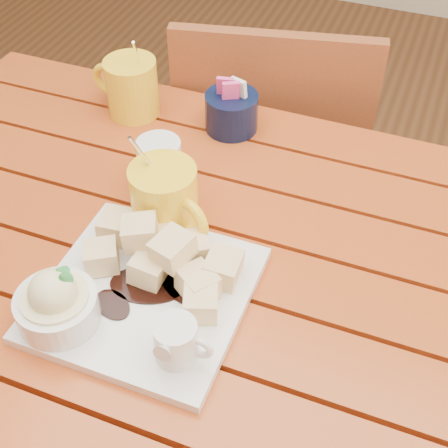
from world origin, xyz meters
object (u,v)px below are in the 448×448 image
at_px(chair_far, 271,160).
at_px(coffee_mug_left, 131,86).
at_px(dessert_plate, 128,289).
at_px(table, 197,297).
at_px(coffee_mug_right, 166,199).

bearing_deg(chair_far, coffee_mug_left, 40.78).
bearing_deg(chair_far, dessert_plate, 77.87).
distance_m(dessert_plate, chair_far, 0.74).
bearing_deg(dessert_plate, table, 69.83).
relative_size(dessert_plate, coffee_mug_left, 1.72).
bearing_deg(dessert_plate, coffee_mug_left, 116.57).
height_order(dessert_plate, coffee_mug_left, coffee_mug_left).
bearing_deg(dessert_plate, coffee_mug_right, 95.11).
xyz_separation_m(coffee_mug_right, chair_far, (0.01, 0.53, -0.32)).
bearing_deg(coffee_mug_right, chair_far, 113.42).
bearing_deg(table, coffee_mug_right, 150.55).
relative_size(table, chair_far, 1.38).
height_order(table, dessert_plate, dessert_plate).
height_order(table, coffee_mug_left, coffee_mug_left).
xyz_separation_m(dessert_plate, coffee_mug_left, (-0.21, 0.41, 0.02)).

